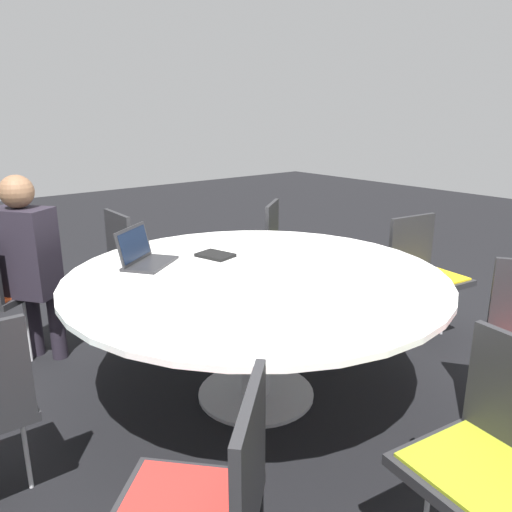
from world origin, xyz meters
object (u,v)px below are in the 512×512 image
chair_2 (205,502)px  spiral_notebook (215,255)px  chair_3 (495,450)px  chair_6 (287,245)px  laptop (143,255)px  chair_7 (136,256)px  chair_5 (423,267)px  person_0 (27,256)px  coffee_cup (341,291)px

chair_2 → spiral_notebook: 1.75m
chair_3 → chair_6: bearing=-19.1°
chair_6 → spiral_notebook: chair_6 is taller
chair_2 → chair_3: 0.94m
chair_2 → laptop: (1.54, -0.62, 0.27)m
chair_2 → chair_7: same height
chair_5 → spiral_notebook: chair_5 is taller
person_0 → coffee_cup: size_ratio=13.91×
chair_3 → chair_7: (2.82, -0.14, 0.00)m
chair_5 → chair_7: size_ratio=1.00×
chair_6 → spiral_notebook: bearing=-12.1°
person_0 → spiral_notebook: (-0.80, -0.86, 0.03)m
chair_3 → chair_5: (1.26, -1.56, 0.00)m
chair_6 → person_0: 1.95m
chair_3 → laptop: bearing=15.8°
spiral_notebook → coffee_cup: bearing=-178.1°
chair_5 → chair_7: same height
person_0 → chair_2: bearing=-39.6°
chair_7 → person_0: person_0 is taller
chair_3 → spiral_notebook: chair_3 is taller
chair_7 → person_0: (-0.20, 0.82, 0.19)m
person_0 → coffee_cup: bearing=-8.5°
chair_7 → chair_2: bearing=-20.3°
chair_3 → chair_6: (2.32, -1.24, 0.00)m
chair_6 → person_0: size_ratio=0.71×
chair_5 → coffee_cup: 1.44m
chair_2 → chair_5: 2.56m
chair_2 → coffee_cup: (0.44, -1.06, 0.25)m
chair_2 → chair_7: (2.41, -0.99, 0.00)m
chair_2 → chair_7: 2.61m
chair_7 → spiral_notebook: bearing=4.1°
chair_2 → spiral_notebook: chair_2 is taller
chair_3 → coffee_cup: 0.92m
chair_2 → chair_3: (-0.41, -0.85, 0.00)m
spiral_notebook → coffee_cup: coffee_cup is taller
chair_3 → person_0: 2.71m
chair_2 → spiral_notebook: bearing=11.9°
chair_2 → person_0: person_0 is taller
laptop → coffee_cup: laptop is taller
chair_2 → laptop: laptop is taller
chair_6 → chair_5: bearing=69.8°
chair_7 → laptop: size_ratio=2.18×
laptop → coffee_cup: (-1.10, -0.44, -0.01)m
chair_2 → chair_6: bearing=0.4°
chair_5 → coffee_cup: bearing=25.3°
chair_6 → spiral_notebook: (-0.50, 1.06, 0.22)m
chair_5 → coffee_cup: size_ratio=9.93×
chair_5 → chair_7: bearing=-39.0°
chair_2 → person_0: 2.22m
chair_7 → person_0: 0.87m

